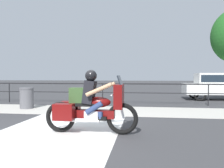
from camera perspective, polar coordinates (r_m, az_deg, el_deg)
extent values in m
plane|color=#38383A|center=(5.88, -12.33, -11.87)|extent=(120.00, 120.00, 0.00)
cube|color=#B7B2A8|center=(9.09, -4.86, -6.82)|extent=(44.00, 2.40, 0.01)
cube|color=silver|center=(5.75, -14.24, -12.19)|extent=(3.07, 6.00, 0.01)
cube|color=black|center=(11.02, -2.49, 0.06)|extent=(36.00, 0.04, 0.06)
cube|color=black|center=(11.05, -2.49, -2.23)|extent=(36.00, 0.03, 0.04)
cylinder|color=black|center=(12.98, -25.25, -2.02)|extent=(0.05, 0.05, 1.05)
cylinder|color=black|center=(11.05, -2.49, -2.50)|extent=(0.05, 0.05, 1.05)
cylinder|color=black|center=(11.31, 23.87, -2.58)|extent=(0.05, 0.05, 1.05)
torus|color=black|center=(5.34, 2.70, -9.05)|extent=(0.77, 0.11, 0.77)
torus|color=black|center=(5.69, -13.31, -8.40)|extent=(0.77, 0.11, 0.77)
cube|color=#5B0C0C|center=(5.44, -5.57, -7.77)|extent=(1.19, 0.22, 0.20)
cube|color=silver|center=(5.45, -5.25, -8.30)|extent=(0.34, 0.26, 0.26)
ellipsoid|color=#5B0C0C|center=(5.36, -3.63, -4.75)|extent=(0.62, 0.30, 0.26)
cube|color=black|center=(5.45, -7.18, -5.29)|extent=(0.69, 0.28, 0.08)
cube|color=#5B0C0C|center=(5.27, 1.85, -3.23)|extent=(0.20, 0.60, 0.57)
cube|color=#1E232B|center=(5.24, 2.07, 0.96)|extent=(0.10, 0.51, 0.24)
cylinder|color=silver|center=(5.28, 0.33, -2.67)|extent=(0.04, 0.70, 0.04)
cylinder|color=silver|center=(5.36, -7.94, -9.34)|extent=(0.86, 0.09, 0.09)
cube|color=#5B0C0C|center=(5.38, -12.45, -7.12)|extent=(0.48, 0.28, 0.39)
cube|color=#5B0C0C|center=(5.82, -10.80, -6.40)|extent=(0.48, 0.28, 0.39)
cylinder|color=silver|center=(5.30, 2.38, -6.16)|extent=(0.19, 0.06, 0.54)
cube|color=black|center=(5.39, -5.91, -2.09)|extent=(0.31, 0.36, 0.58)
sphere|color=tan|center=(5.36, -5.51, 1.95)|extent=(0.23, 0.23, 0.23)
sphere|color=black|center=(5.36, -5.52, 2.17)|extent=(0.29, 0.29, 0.29)
cylinder|color=navy|center=(5.25, -4.69, -6.23)|extent=(0.44, 0.13, 0.34)
cylinder|color=navy|center=(5.24, -3.07, -8.13)|extent=(0.11, 0.11, 0.16)
cube|color=black|center=(5.25, -2.52, -9.02)|extent=(0.20, 0.10, 0.09)
cylinder|color=navy|center=(5.54, -4.01, -5.79)|extent=(0.44, 0.13, 0.34)
cylinder|color=navy|center=(5.53, -2.47, -7.58)|extent=(0.11, 0.11, 0.16)
cube|color=black|center=(5.54, -1.96, -8.43)|extent=(0.20, 0.10, 0.09)
cylinder|color=tan|center=(5.02, -3.46, -1.47)|extent=(0.63, 0.09, 0.34)
cylinder|color=tan|center=(5.61, -2.26, -1.09)|extent=(0.63, 0.09, 0.34)
cube|color=#2D4723|center=(5.47, -8.97, -2.96)|extent=(0.37, 0.27, 0.38)
cube|color=silver|center=(14.30, 26.05, -1.15)|extent=(3.93, 1.62, 0.61)
cube|color=silver|center=(14.20, 25.19, 1.34)|extent=(2.04, 1.42, 0.62)
cube|color=#19232D|center=(14.20, 25.19, 1.34)|extent=(1.88, 1.45, 0.41)
torus|color=black|center=(13.26, 22.02, -2.65)|extent=(0.70, 0.11, 0.70)
torus|color=black|center=(14.71, 20.61, -2.17)|extent=(0.70, 0.11, 0.70)
cylinder|color=#515156|center=(10.17, -21.36, -3.60)|extent=(0.58, 0.58, 0.86)
cylinder|color=#515156|center=(10.14, -21.40, -1.01)|extent=(0.61, 0.61, 0.06)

